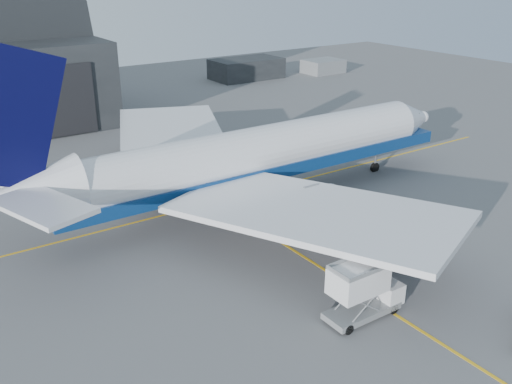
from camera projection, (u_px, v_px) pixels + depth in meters
ground at (357, 290)px, 41.50m from camera, size 200.00×200.00×0.00m
taxi_lines at (258, 228)px, 51.19m from camera, size 80.00×42.12×0.02m
distant_bldg_a at (247, 78)px, 116.46m from camera, size 14.00×8.00×4.00m
distant_bldg_b at (323, 73)px, 122.29m from camera, size 8.00×6.00×2.80m
airliner at (248, 157)px, 54.12m from camera, size 50.72×49.18×17.80m
catering_truck at (363, 291)px, 37.65m from camera, size 5.73×2.25×3.94m
pushback_tug at (404, 249)px, 45.90m from camera, size 4.12×2.52×1.87m
traffic_cone at (353, 251)px, 46.63m from camera, size 0.38×0.38×0.54m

